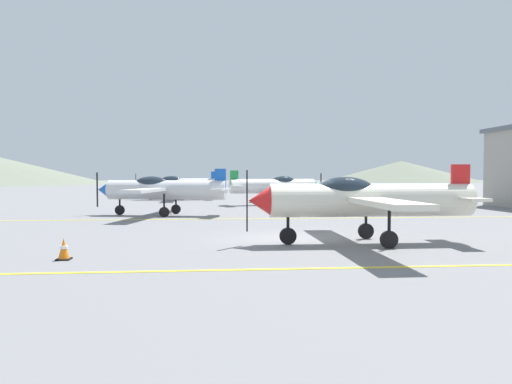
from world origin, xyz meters
The scene contains 10 objects.
ground_plane centered at (0.00, 0.00, 0.00)m, with size 400.00×400.00×0.00m, color slate.
apron_line_near centered at (0.00, -4.77, 0.01)m, with size 80.00×0.16×0.01m, color yellow.
apron_line_far centered at (0.00, 8.17, 0.01)m, with size 80.00×0.16×0.01m, color yellow.
airplane_near centered at (2.38, -0.83, 1.50)m, with size 7.64×8.82×2.66m.
airplane_mid centered at (-5.58, 10.72, 1.50)m, with size 7.77×8.86×2.66m.
airplane_far centered at (2.18, 19.63, 1.50)m, with size 7.77×8.83×2.66m.
airplane_back centered at (-6.04, 27.63, 1.50)m, with size 7.66×8.84×2.66m.
car_sedan centered at (4.05, 32.19, 0.84)m, with size 2.86×4.62×1.62m.
traffic_cone_front centered at (-6.59, -3.01, 0.29)m, with size 0.36×0.36×0.59m.
hill_centerleft centered at (63.39, 142.97, 3.73)m, with size 55.40×55.40×7.45m, color slate.
Camera 1 is at (-2.49, -15.71, 2.28)m, focal length 32.15 mm.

